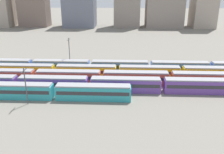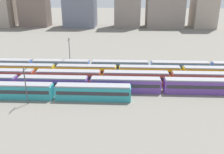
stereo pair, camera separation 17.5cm
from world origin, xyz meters
name	(u,v)px [view 1 (the left image)]	position (x,y,z in m)	size (l,w,h in m)	color
train_track_0	(16,91)	(10.25, 0.00, 1.90)	(55.80, 3.06, 3.75)	teal
train_track_1	(89,84)	(27.47, 5.20, 1.90)	(74.70, 3.06, 3.75)	#6B429E
train_track_2	(136,78)	(39.79, 10.40, 1.90)	(93.60, 3.06, 3.75)	#BC4C38
train_track_3	(86,71)	(25.17, 15.60, 1.90)	(93.60, 3.06, 3.75)	yellow
train_track_4	(150,67)	(44.65, 20.80, 1.90)	(112.50, 3.06, 3.75)	#4C70BC
catenary_pole_0	(26,84)	(14.22, -3.16, 4.91)	(0.24, 3.20, 8.75)	#4C4C51
catenary_pole_1	(69,52)	(18.60, 23.55, 5.78)	(0.24, 3.20, 10.45)	#4C4C51
distant_building_0	(1,6)	(-51.11, 121.99, 14.35)	(17.77, 20.75, 28.70)	#A89989
distant_building_2	(80,4)	(5.47, 121.99, 15.30)	(21.69, 20.53, 30.61)	slate
distant_building_4	(164,11)	(64.38, 121.99, 10.72)	(25.01, 18.35, 21.45)	gray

